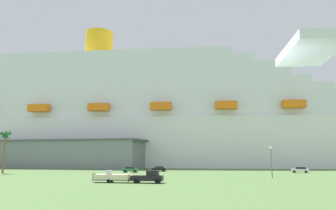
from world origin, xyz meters
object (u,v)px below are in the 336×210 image
at_px(parked_car_green_wagon, 130,169).
at_px(parked_car_white_van, 300,170).
at_px(parked_car_black_coupe, 159,169).
at_px(cruise_ship, 159,122).
at_px(small_boat_on_trailer, 116,177).
at_px(street_lamp, 271,157).
at_px(pickup_truck, 149,177).
at_px(palm_tree, 5,139).

height_order(parked_car_green_wagon, parked_car_white_van, same).
relative_size(parked_car_black_coupe, parked_car_white_van, 0.91).
distance_m(cruise_ship, parked_car_black_coupe, 43.36).
relative_size(cruise_ship, parked_car_black_coupe, 57.85).
distance_m(small_boat_on_trailer, parked_car_green_wagon, 33.46).
height_order(parked_car_black_coupe, parked_car_green_wagon, same).
relative_size(cruise_ship, parked_car_green_wagon, 56.27).
bearing_deg(street_lamp, cruise_ship, 123.64).
xyz_separation_m(pickup_truck, parked_car_green_wagon, (-14.39, 31.99, -0.21)).
bearing_deg(pickup_truck, small_boat_on_trailer, -176.22).
distance_m(pickup_truck, small_boat_on_trailer, 5.96).
distance_m(street_lamp, parked_car_green_wagon, 39.97).
height_order(small_boat_on_trailer, street_lamp, street_lamp).
bearing_deg(small_boat_on_trailer, parked_car_green_wagon, 104.60).
bearing_deg(palm_tree, small_boat_on_trailer, -26.96).
relative_size(pickup_truck, parked_car_white_van, 1.21).
distance_m(cruise_ship, small_boat_on_trailer, 79.76).
distance_m(palm_tree, parked_car_white_van, 81.68).
bearing_deg(parked_car_white_van, parked_car_green_wagon, -170.22).
bearing_deg(small_boat_on_trailer, street_lamp, 31.71).
bearing_deg(parked_car_green_wagon, parked_car_white_van, 9.78).
xyz_separation_m(cruise_ship, pickup_truck, (16.84, -76.49, -18.11)).
xyz_separation_m(pickup_truck, parked_car_black_coupe, (-7.46, 38.34, -0.21)).
height_order(palm_tree, parked_car_green_wagon, palm_tree).
height_order(palm_tree, parked_car_black_coupe, palm_tree).
height_order(street_lamp, parked_car_black_coupe, street_lamp).
relative_size(cruise_ship, street_lamp, 37.25).
bearing_deg(parked_car_white_van, street_lamp, -113.39).
xyz_separation_m(pickup_truck, palm_tree, (-46.32, 20.14, 8.09)).
height_order(pickup_truck, parked_car_green_wagon, pickup_truck).
bearing_deg(parked_car_black_coupe, parked_car_white_van, 2.47).
relative_size(street_lamp, parked_car_green_wagon, 1.51).
height_order(parked_car_black_coupe, parked_car_white_van, same).
height_order(small_boat_on_trailer, palm_tree, palm_tree).
height_order(cruise_ship, pickup_truck, cruise_ship).
bearing_deg(parked_car_black_coupe, small_boat_on_trailer, -87.77).
distance_m(small_boat_on_trailer, parked_car_white_van, 55.78).
relative_size(pickup_truck, street_lamp, 0.85).
xyz_separation_m(small_boat_on_trailer, street_lamp, (28.54, 17.63, 3.51)).
height_order(small_boat_on_trailer, parked_car_black_coupe, small_boat_on_trailer).
bearing_deg(street_lamp, parked_car_black_coupe, 144.92).
bearing_deg(parked_car_white_van, cruise_ship, 143.54).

